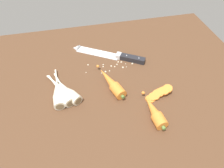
# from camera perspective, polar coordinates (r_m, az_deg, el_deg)

# --- Properties ---
(ground_plane) EXTENTS (1.20, 0.90, 0.04)m
(ground_plane) POSITION_cam_1_polar(r_m,az_deg,el_deg) (0.83, -0.30, -0.67)
(ground_plane) COLOR brown
(chefs_knife) EXTENTS (0.31, 0.21, 0.04)m
(chefs_knife) POSITION_cam_1_polar(r_m,az_deg,el_deg) (0.95, -1.56, 8.33)
(chefs_knife) COLOR silver
(chefs_knife) RESTS_ON ground_plane
(whole_carrot) EXTENTS (0.09, 0.20, 0.04)m
(whole_carrot) POSITION_cam_1_polar(r_m,az_deg,el_deg) (0.79, -0.12, 0.29)
(whole_carrot) COLOR orange
(whole_carrot) RESTS_ON ground_plane
(whole_carrot_second) EXTENTS (0.05, 0.17, 0.04)m
(whole_carrot_second) POSITION_cam_1_polar(r_m,az_deg,el_deg) (0.72, 11.66, -7.59)
(whole_carrot_second) COLOR orange
(whole_carrot_second) RESTS_ON ground_plane
(parsnip_front) EXTENTS (0.10, 0.18, 0.04)m
(parsnip_front) POSITION_cam_1_polar(r_m,az_deg,el_deg) (0.78, -13.52, -2.47)
(parsnip_front) COLOR silver
(parsnip_front) RESTS_ON ground_plane
(parsnip_mid_left) EXTENTS (0.05, 0.21, 0.04)m
(parsnip_mid_left) POSITION_cam_1_polar(r_m,az_deg,el_deg) (0.78, -14.74, -2.39)
(parsnip_mid_left) COLOR silver
(parsnip_mid_left) RESTS_ON ground_plane
(parsnip_mid_right) EXTENTS (0.13, 0.18, 0.04)m
(parsnip_mid_right) POSITION_cam_1_polar(r_m,az_deg,el_deg) (0.78, -12.31, -2.13)
(parsnip_mid_right) COLOR silver
(parsnip_mid_right) RESTS_ON ground_plane
(parsnip_back) EXTENTS (0.08, 0.17, 0.04)m
(parsnip_back) POSITION_cam_1_polar(r_m,az_deg,el_deg) (0.79, -12.93, -1.76)
(parsnip_back) COLOR silver
(parsnip_back) RESTS_ON ground_plane
(carrot_slice_stack) EXTENTS (0.11, 0.05, 0.03)m
(carrot_slice_stack) POSITION_cam_1_polar(r_m,az_deg,el_deg) (0.79, 12.85, -2.57)
(carrot_slice_stack) COLOR orange
(carrot_slice_stack) RESTS_ON ground_plane
(mince_crumbs) EXTENTS (0.21, 0.07, 0.01)m
(mince_crumbs) POSITION_cam_1_polar(r_m,az_deg,el_deg) (0.89, 0.53, 5.13)
(mince_crumbs) COLOR beige
(mince_crumbs) RESTS_ON ground_plane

